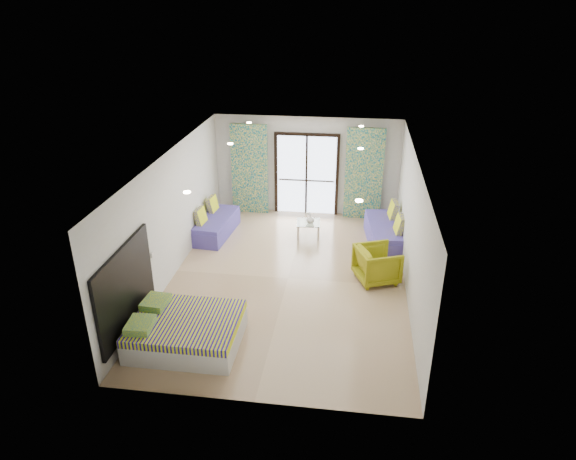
# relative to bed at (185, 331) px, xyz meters

# --- Properties ---
(floor) EXTENTS (5.00, 7.50, 0.01)m
(floor) POSITION_rel_bed_xyz_m (1.48, 2.50, -0.27)
(floor) COLOR tan
(floor) RESTS_ON ground
(ceiling) EXTENTS (5.00, 7.50, 0.01)m
(ceiling) POSITION_rel_bed_xyz_m (1.48, 2.50, 2.43)
(ceiling) COLOR silver
(ceiling) RESTS_ON ground
(wall_back) EXTENTS (5.00, 0.01, 2.70)m
(wall_back) POSITION_rel_bed_xyz_m (1.48, 6.25, 1.08)
(wall_back) COLOR silver
(wall_back) RESTS_ON ground
(wall_front) EXTENTS (5.00, 0.01, 2.70)m
(wall_front) POSITION_rel_bed_xyz_m (1.48, -1.25, 1.08)
(wall_front) COLOR silver
(wall_front) RESTS_ON ground
(wall_left) EXTENTS (0.01, 7.50, 2.70)m
(wall_left) POSITION_rel_bed_xyz_m (-1.02, 2.50, 1.08)
(wall_left) COLOR silver
(wall_left) RESTS_ON ground
(wall_right) EXTENTS (0.01, 7.50, 2.70)m
(wall_right) POSITION_rel_bed_xyz_m (3.98, 2.50, 1.08)
(wall_right) COLOR silver
(wall_right) RESTS_ON ground
(balcony_door) EXTENTS (1.76, 0.08, 2.28)m
(balcony_door) POSITION_rel_bed_xyz_m (1.48, 6.22, 0.99)
(balcony_door) COLOR black
(balcony_door) RESTS_ON floor
(balcony_rail) EXTENTS (1.52, 0.03, 0.04)m
(balcony_rail) POSITION_rel_bed_xyz_m (1.48, 6.23, 0.68)
(balcony_rail) COLOR #595451
(balcony_rail) RESTS_ON balcony_door
(curtain_left) EXTENTS (1.00, 0.10, 2.50)m
(curtain_left) POSITION_rel_bed_xyz_m (-0.07, 6.07, 0.98)
(curtain_left) COLOR silver
(curtain_left) RESTS_ON floor
(curtain_right) EXTENTS (1.00, 0.10, 2.50)m
(curtain_right) POSITION_rel_bed_xyz_m (3.03, 6.07, 0.98)
(curtain_right) COLOR silver
(curtain_right) RESTS_ON floor
(downlight_a) EXTENTS (0.12, 0.12, 0.02)m
(downlight_a) POSITION_rel_bed_xyz_m (0.08, 0.50, 2.40)
(downlight_a) COLOR #FFE0B2
(downlight_a) RESTS_ON ceiling
(downlight_b) EXTENTS (0.12, 0.12, 0.02)m
(downlight_b) POSITION_rel_bed_xyz_m (2.88, 0.50, 2.40)
(downlight_b) COLOR #FFE0B2
(downlight_b) RESTS_ON ceiling
(downlight_c) EXTENTS (0.12, 0.12, 0.02)m
(downlight_c) POSITION_rel_bed_xyz_m (0.08, 3.50, 2.40)
(downlight_c) COLOR #FFE0B2
(downlight_c) RESTS_ON ceiling
(downlight_d) EXTENTS (0.12, 0.12, 0.02)m
(downlight_d) POSITION_rel_bed_xyz_m (2.88, 3.50, 2.40)
(downlight_d) COLOR #FFE0B2
(downlight_d) RESTS_ON ceiling
(downlight_e) EXTENTS (0.12, 0.12, 0.02)m
(downlight_e) POSITION_rel_bed_xyz_m (0.08, 5.50, 2.40)
(downlight_e) COLOR #FFE0B2
(downlight_e) RESTS_ON ceiling
(downlight_f) EXTENTS (0.12, 0.12, 0.02)m
(downlight_f) POSITION_rel_bed_xyz_m (2.88, 5.50, 2.40)
(downlight_f) COLOR #FFE0B2
(downlight_f) RESTS_ON ceiling
(headboard) EXTENTS (0.06, 2.10, 1.50)m
(headboard) POSITION_rel_bed_xyz_m (-0.98, 0.00, 0.78)
(headboard) COLOR black
(headboard) RESTS_ON floor
(switch_plate) EXTENTS (0.02, 0.10, 0.10)m
(switch_plate) POSITION_rel_bed_xyz_m (-0.99, 1.25, 0.78)
(switch_plate) COLOR silver
(switch_plate) RESTS_ON wall_left
(bed) EXTENTS (1.85, 1.51, 0.64)m
(bed) POSITION_rel_bed_xyz_m (0.00, 0.00, 0.00)
(bed) COLOR silver
(bed) RESTS_ON floor
(daybed_left) EXTENTS (0.84, 1.82, 0.87)m
(daybed_left) POSITION_rel_bed_xyz_m (-0.64, 4.45, 0.00)
(daybed_left) COLOR #4F44A3
(daybed_left) RESTS_ON floor
(daybed_right) EXTENTS (0.96, 1.98, 0.94)m
(daybed_right) POSITION_rel_bed_xyz_m (3.59, 4.51, 0.03)
(daybed_right) COLOR #4F44A3
(daybed_right) RESTS_ON floor
(coffee_table) EXTENTS (0.63, 0.63, 0.67)m
(coffee_table) POSITION_rel_bed_xyz_m (1.70, 4.69, 0.08)
(coffee_table) COLOR silver
(coffee_table) RESTS_ON floor
(vase) EXTENTS (0.27, 0.28, 0.21)m
(vase) POSITION_rel_bed_xyz_m (1.75, 4.63, 0.22)
(vase) COLOR white
(vase) RESTS_ON coffee_table
(armchair) EXTENTS (1.03, 1.06, 0.85)m
(armchair) POSITION_rel_bed_xyz_m (3.37, 2.68, 0.16)
(armchair) COLOR #969413
(armchair) RESTS_ON floor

